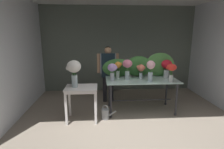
# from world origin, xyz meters

# --- Properties ---
(ground_plane) EXTENTS (7.50, 7.50, 0.00)m
(ground_plane) POSITION_xyz_m (0.00, 1.70, 0.00)
(ground_plane) COLOR gray
(wall_back) EXTENTS (5.29, 0.12, 2.89)m
(wall_back) POSITION_xyz_m (0.00, 3.41, 1.45)
(wall_back) COLOR slate
(wall_back) RESTS_ON ground
(wall_left) EXTENTS (0.12, 3.53, 2.89)m
(wall_left) POSITION_xyz_m (-2.64, 1.70, 1.45)
(wall_left) COLOR silver
(wall_left) RESTS_ON ground
(wall_right) EXTENTS (0.12, 3.53, 2.89)m
(wall_right) POSITION_xyz_m (2.64, 1.70, 1.45)
(wall_right) COLOR silver
(wall_right) RESTS_ON ground
(display_table_glass) EXTENTS (1.80, 0.88, 0.85)m
(display_table_glass) POSITION_xyz_m (0.40, 1.49, 0.71)
(display_table_glass) COLOR silver
(display_table_glass) RESTS_ON ground
(side_table_white) EXTENTS (0.72, 0.56, 0.80)m
(side_table_white) POSITION_xyz_m (-1.08, 1.08, 0.69)
(side_table_white) COLOR white
(side_table_white) RESTS_ON ground
(florist) EXTENTS (0.62, 0.24, 1.63)m
(florist) POSITION_xyz_m (-0.42, 2.21, 1.01)
(florist) COLOR #232328
(florist) RESTS_ON ground
(foliage_backdrop) EXTENTS (1.93, 0.28, 0.63)m
(foliage_backdrop) POSITION_xyz_m (0.48, 1.81, 1.13)
(foliage_backdrop) COLOR #387033
(foliage_backdrop) RESTS_ON display_table_glass
(vase_lilac_hydrangea) EXTENTS (0.24, 0.23, 0.43)m
(vase_lilac_hydrangea) POSITION_xyz_m (-0.35, 1.38, 1.13)
(vase_lilac_hydrangea) COLOR silver
(vase_lilac_hydrangea) RESTS_ON display_table_glass
(vase_scarlet_stock) EXTENTS (0.24, 0.23, 0.44)m
(vase_scarlet_stock) POSITION_xyz_m (1.03, 1.17, 1.15)
(vase_scarlet_stock) COLOR silver
(vase_scarlet_stock) RESTS_ON display_table_glass
(vase_coral_lilies) EXTENTS (0.23, 0.18, 0.36)m
(vase_coral_lilies) POSITION_xyz_m (0.40, 1.60, 1.08)
(vase_coral_lilies) COLOR silver
(vase_coral_lilies) RESTS_ON display_table_glass
(vase_sunset_snapdragons) EXTENTS (0.22, 0.16, 0.44)m
(vase_sunset_snapdragons) POSITION_xyz_m (-0.19, 1.64, 1.11)
(vase_sunset_snapdragons) COLOR silver
(vase_sunset_snapdragons) RESTS_ON display_table_glass
(vase_rosy_ranunculus) EXTENTS (0.26, 0.24, 0.50)m
(vase_rosy_ranunculus) POSITION_xyz_m (0.03, 1.50, 1.18)
(vase_rosy_ranunculus) COLOR silver
(vase_rosy_ranunculus) RESTS_ON display_table_glass
(vase_crimson_tulips) EXTENTS (0.28, 0.28, 0.47)m
(vase_crimson_tulips) POSITION_xyz_m (1.08, 1.64, 1.15)
(vase_crimson_tulips) COLOR silver
(vase_crimson_tulips) RESTS_ON display_table_glass
(vase_blush_carnations) EXTENTS (0.22, 0.20, 0.51)m
(vase_blush_carnations) POSITION_xyz_m (0.56, 1.27, 1.17)
(vase_blush_carnations) COLOR silver
(vase_blush_carnations) RESTS_ON display_table_glass
(vase_white_roses_tall) EXTENTS (0.33, 0.31, 0.61)m
(vase_white_roses_tall) POSITION_xyz_m (-1.22, 1.08, 1.20)
(vase_white_roses_tall) COLOR silver
(vase_white_roses_tall) RESTS_ON side_table_white
(watering_can) EXTENTS (0.35, 0.18, 0.34)m
(watering_can) POSITION_xyz_m (-0.53, 1.08, 0.13)
(watering_can) COLOR #999EA3
(watering_can) RESTS_ON ground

